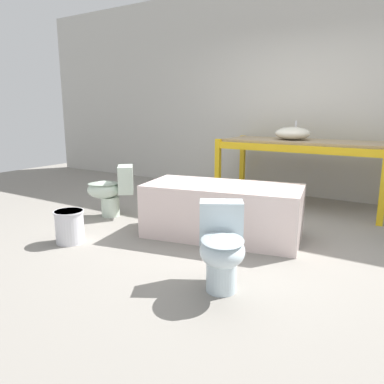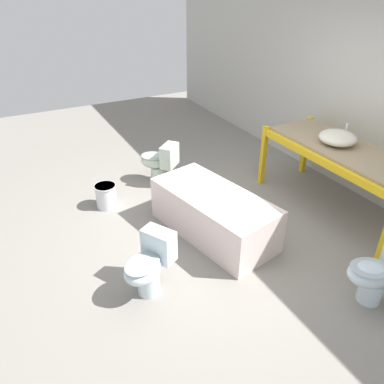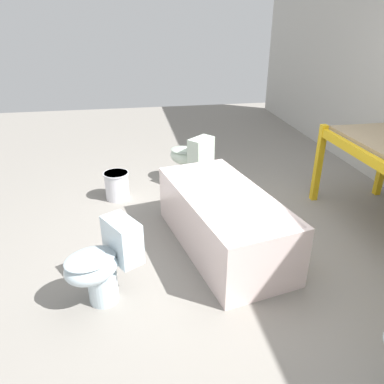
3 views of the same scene
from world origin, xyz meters
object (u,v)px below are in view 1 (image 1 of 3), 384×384
(toilet_near, at_px, (222,246))
(toilet_far, at_px, (112,189))
(sink_basin, at_px, (293,133))
(bathtub_main, at_px, (222,207))
(bucket_white, at_px, (70,226))

(toilet_near, height_order, toilet_far, same)
(sink_basin, bearing_deg, bathtub_main, -95.34)
(toilet_far, bearing_deg, bucket_white, -21.37)
(sink_basin, height_order, toilet_near, sink_basin)
(sink_basin, xyz_separation_m, toilet_near, (0.39, -2.76, -0.65))
(toilet_near, relative_size, bucket_white, 1.98)
(toilet_far, distance_m, bucket_white, 1.00)
(bathtub_main, xyz_separation_m, toilet_near, (0.55, -1.06, 0.02))
(sink_basin, xyz_separation_m, bathtub_main, (-0.16, -1.70, -0.67))
(bathtub_main, relative_size, toilet_near, 2.64)
(bathtub_main, xyz_separation_m, toilet_far, (-1.52, -0.05, 0.02))
(toilet_near, bearing_deg, toilet_far, 124.01)
(sink_basin, bearing_deg, toilet_near, -81.92)
(bucket_white, bearing_deg, toilet_far, 109.07)
(sink_basin, distance_m, bucket_white, 3.12)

